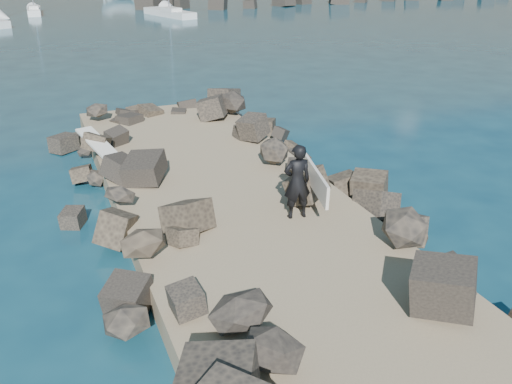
# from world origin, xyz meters

# --- Properties ---
(ground) EXTENTS (800.00, 800.00, 0.00)m
(ground) POSITION_xyz_m (0.00, 0.00, 0.00)
(ground) COLOR #0F384C
(ground) RESTS_ON ground
(jetty) EXTENTS (6.00, 26.00, 0.60)m
(jetty) POSITION_xyz_m (0.00, -2.00, 0.30)
(jetty) COLOR #8C7759
(jetty) RESTS_ON ground
(riprap_left) EXTENTS (2.60, 22.00, 1.00)m
(riprap_left) POSITION_xyz_m (-2.90, -1.50, 0.50)
(riprap_left) COLOR black
(riprap_left) RESTS_ON ground
(riprap_right) EXTENTS (2.60, 22.00, 1.00)m
(riprap_right) POSITION_xyz_m (2.90, -1.50, 0.50)
(riprap_right) COLOR black
(riprap_right) RESTS_ON ground
(surfboard_resting) EXTENTS (1.17, 2.25, 0.07)m
(surfboard_resting) POSITION_xyz_m (-2.94, 5.18, 1.04)
(surfboard_resting) COLOR white
(surfboard_resting) RESTS_ON riprap_left
(surfer_with_board) EXTENTS (1.07, 2.36, 1.92)m
(surfer_with_board) POSITION_xyz_m (1.19, -0.91, 1.57)
(surfer_with_board) COLOR black
(surfer_with_board) RESTS_ON jetty
(sailboat_b) EXTENTS (1.51, 5.85, 7.14)m
(sailboat_b) POSITION_xyz_m (-3.27, 55.83, 0.35)
(sailboat_b) COLOR white
(sailboat_b) RESTS_ON ground
(sailboat_c) EXTENTS (3.99, 8.15, 9.53)m
(sailboat_c) POSITION_xyz_m (9.83, 48.53, 0.35)
(sailboat_c) COLOR white
(sailboat_c) RESTS_ON ground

